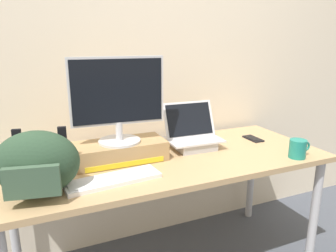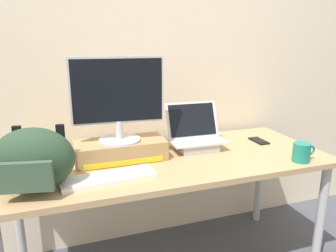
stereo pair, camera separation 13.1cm
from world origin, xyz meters
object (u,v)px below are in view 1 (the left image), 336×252
object	(u,v)px
cell_phone	(253,139)
desktop_monitor	(118,99)
coffee_mug	(298,149)
plush_toy	(22,158)
open_laptop	(193,139)
external_keyboard	(113,179)
toner_box_yellow	(120,151)
messenger_backpack	(37,164)

from	to	relation	value
cell_phone	desktop_monitor	bearing A→B (deg)	-179.13
coffee_mug	plush_toy	distance (m)	1.45
open_laptop	external_keyboard	xyz separation A→B (m)	(-0.55, -0.27, -0.04)
cell_phone	plush_toy	world-z (taller)	plush_toy
plush_toy	toner_box_yellow	bearing A→B (deg)	-11.87
open_laptop	coffee_mug	bearing A→B (deg)	-38.16
toner_box_yellow	plush_toy	world-z (taller)	same
plush_toy	cell_phone	bearing A→B (deg)	-3.55
cell_phone	external_keyboard	bearing A→B (deg)	-165.40
open_laptop	external_keyboard	bearing A→B (deg)	-151.71
desktop_monitor	open_laptop	world-z (taller)	desktop_monitor
external_keyboard	plush_toy	xyz separation A→B (m)	(-0.38, 0.35, 0.04)
toner_box_yellow	open_laptop	xyz separation A→B (m)	(0.45, 0.03, 0.00)
toner_box_yellow	coffee_mug	size ratio (longest dim) A/B	3.61
desktop_monitor	messenger_backpack	world-z (taller)	desktop_monitor
external_keyboard	cell_phone	bearing A→B (deg)	9.22
desktop_monitor	messenger_backpack	distance (m)	0.51
desktop_monitor	messenger_backpack	bearing A→B (deg)	-146.01
plush_toy	external_keyboard	bearing A→B (deg)	-42.43
desktop_monitor	plush_toy	xyz separation A→B (m)	(-0.48, 0.10, -0.28)
toner_box_yellow	desktop_monitor	size ratio (longest dim) A/B	0.99
desktop_monitor	plush_toy	bearing A→B (deg)	172.04
open_laptop	desktop_monitor	bearing A→B (deg)	-174.25
desktop_monitor	open_laptop	size ratio (longest dim) A/B	1.49
open_laptop	plush_toy	size ratio (longest dim) A/B	3.11
coffee_mug	cell_phone	bearing A→B (deg)	92.22
open_laptop	external_keyboard	size ratio (longest dim) A/B	0.73
toner_box_yellow	messenger_backpack	xyz separation A→B (m)	(-0.41, -0.24, 0.08)
toner_box_yellow	coffee_mug	xyz separation A→B (m)	(0.90, -0.35, -0.00)
coffee_mug	plush_toy	bearing A→B (deg)	162.07
desktop_monitor	open_laptop	distance (m)	0.53
open_laptop	coffee_mug	size ratio (longest dim) A/B	2.43
open_laptop	plush_toy	world-z (taller)	open_laptop
external_keyboard	cell_phone	world-z (taller)	external_keyboard
messenger_backpack	coffee_mug	world-z (taller)	messenger_backpack
desktop_monitor	open_laptop	bearing A→B (deg)	7.95
toner_box_yellow	messenger_backpack	bearing A→B (deg)	-149.94
open_laptop	cell_phone	distance (m)	0.44
messenger_backpack	desktop_monitor	bearing A→B (deg)	41.21
external_keyboard	desktop_monitor	bearing A→B (deg)	62.03
desktop_monitor	plush_toy	size ratio (longest dim) A/B	4.63
toner_box_yellow	coffee_mug	world-z (taller)	toner_box_yellow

